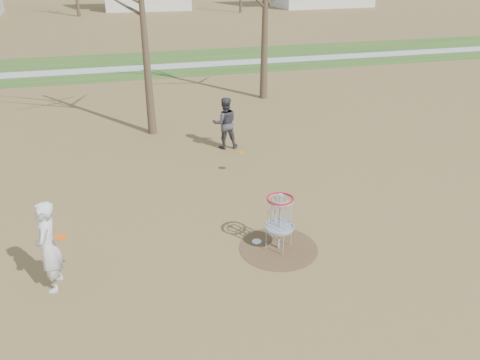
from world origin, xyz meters
name	(u,v)px	position (x,y,z in m)	size (l,w,h in m)	color
ground	(278,248)	(0.00, 0.00, 0.00)	(160.00, 160.00, 0.00)	brown
green_band	(165,63)	(0.00, 21.00, 0.01)	(160.00, 8.00, 0.01)	#2D5119
footpath	(167,66)	(0.00, 20.00, 0.01)	(160.00, 1.50, 0.01)	#9E9E99
dirt_circle	(278,248)	(0.00, 0.00, 0.01)	(1.80, 1.80, 0.01)	#47331E
player_standing	(48,247)	(-4.79, -0.12, 0.96)	(0.70, 0.46, 1.92)	silver
player_throwing	(225,123)	(0.30, 6.36, 0.89)	(0.87, 0.68, 1.79)	#39393F
disc_grounded	(257,242)	(-0.40, 0.37, 0.02)	(0.22, 0.22, 0.02)	silver
discs_in_play	(175,184)	(-2.03, 2.01, 0.96)	(4.96, 4.52, 0.54)	orange
disc_golf_basket	(280,214)	(0.00, 0.00, 0.91)	(0.64, 0.64, 1.35)	#9EA3AD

